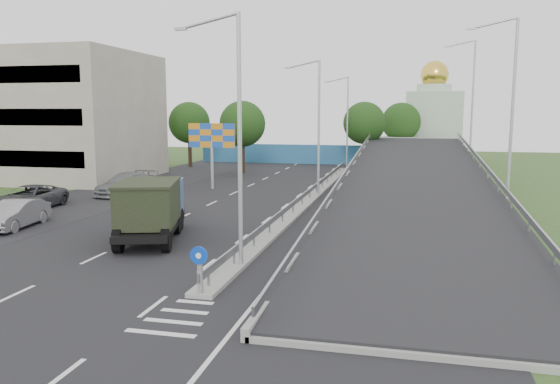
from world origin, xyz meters
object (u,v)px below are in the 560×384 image
(parked_car_b, at_px, (16,214))
(lamp_post_mid, at_px, (316,120))
(dump_truck, at_px, (152,206))
(parked_car_c, at_px, (29,198))
(billboard, at_px, (212,139))
(lamp_post_far, at_px, (346,118))
(parked_car_d, at_px, (126,184))
(church, at_px, (433,121))
(sign_bollard, at_px, (200,270))
(lamp_post_near, at_px, (235,127))

(parked_car_b, bearing_deg, lamp_post_mid, 39.75)
(lamp_post_mid, relative_size, dump_truck, 1.36)
(parked_car_c, bearing_deg, billboard, 52.35)
(lamp_post_mid, height_order, lamp_post_far, same)
(parked_car_d, bearing_deg, lamp_post_far, 65.05)
(church, xyz_separation_m, billboard, (-19.00, -32.00, -1.12))
(sign_bollard, height_order, billboard, billboard)
(lamp_post_near, distance_m, dump_truck, 8.16)
(sign_bollard, bearing_deg, dump_truck, 125.73)
(lamp_post_near, height_order, lamp_post_far, same)
(billboard, relative_size, parked_car_d, 0.93)
(lamp_post_near, distance_m, billboard, 23.87)
(parked_car_c, bearing_deg, dump_truck, -29.41)
(lamp_post_mid, distance_m, parked_car_d, 15.61)
(sign_bollard, height_order, parked_car_d, sign_bollard)
(billboard, bearing_deg, church, 59.30)
(church, xyz_separation_m, parked_car_c, (-27.41, -44.04, -4.51))
(lamp_post_mid, distance_m, dump_truck, 17.45)
(dump_truck, bearing_deg, parked_car_d, 106.66)
(billboard, xyz_separation_m, parked_car_d, (-5.48, -4.54, -3.33))
(billboard, bearing_deg, parked_car_b, -107.10)
(parked_car_d, bearing_deg, sign_bollard, -47.82)
(church, height_order, parked_car_d, church)
(lamp_post_far, bearing_deg, parked_car_c, -120.26)
(parked_car_c, bearing_deg, parked_car_d, 65.91)
(lamp_post_near, distance_m, parked_car_d, 23.28)
(church, distance_m, parked_car_b, 55.06)
(sign_bollard, distance_m, parked_car_c, 22.21)
(parked_car_d, bearing_deg, dump_truck, -48.74)
(dump_truck, bearing_deg, lamp_post_far, 64.23)
(sign_bollard, distance_m, lamp_post_near, 6.12)
(parked_car_b, bearing_deg, parked_car_d, 84.01)
(billboard, distance_m, parked_car_d, 7.85)
(sign_bollard, distance_m, lamp_post_mid, 24.30)
(parked_car_b, bearing_deg, sign_bollard, -37.89)
(church, relative_size, dump_truck, 1.87)
(parked_car_b, bearing_deg, lamp_post_near, -25.21)
(lamp_post_mid, relative_size, billboard, 1.83)
(parked_car_c, distance_m, parked_car_d, 8.06)
(lamp_post_near, relative_size, parked_car_c, 1.75)
(sign_bollard, xyz_separation_m, billboard, (-9.00, 25.83, 3.15))
(lamp_post_far, bearing_deg, billboard, -116.84)
(parked_car_b, height_order, parked_car_c, parked_car_c)
(parked_car_c, bearing_deg, church, 55.39)
(sign_bollard, distance_m, parked_car_d, 25.74)
(billboard, distance_m, parked_car_b, 18.32)
(parked_car_d, bearing_deg, parked_car_b, -81.22)
(church, distance_m, billboard, 37.23)
(sign_bollard, relative_size, lamp_post_near, 0.17)
(sign_bollard, bearing_deg, parked_car_b, 148.91)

